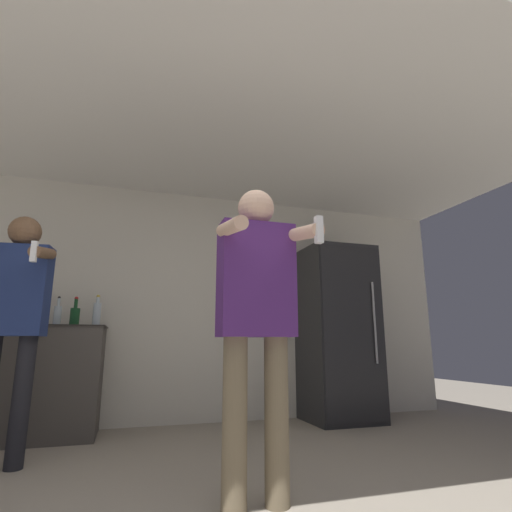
# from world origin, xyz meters

# --- Properties ---
(wall_back) EXTENTS (7.00, 0.06, 2.55)m
(wall_back) POSITION_xyz_m (0.00, 3.02, 1.27)
(wall_back) COLOR beige
(wall_back) RESTS_ON ground_plane
(ceiling_slab) EXTENTS (7.00, 3.51, 0.05)m
(ceiling_slab) POSITION_xyz_m (0.00, 1.49, 2.57)
(ceiling_slab) COLOR silver
(ceiling_slab) RESTS_ON wall_back
(refrigerator) EXTENTS (0.76, 0.75, 1.93)m
(refrigerator) POSITION_xyz_m (1.91, 2.63, 0.96)
(refrigerator) COLOR #262628
(refrigerator) RESTS_ON ground_plane
(counter) EXTENTS (1.45, 0.65, 1.00)m
(counter) POSITION_xyz_m (-1.30, 2.68, 0.50)
(counter) COLOR #47423D
(counter) RESTS_ON ground_plane
(bottle_dark_rum) EXTENTS (0.09, 0.09, 0.28)m
(bottle_dark_rum) POSITION_xyz_m (-0.86, 2.63, 1.09)
(bottle_dark_rum) COLOR #194723
(bottle_dark_rum) RESTS_ON counter
(bottle_tall_gin) EXTENTS (0.07, 0.07, 0.27)m
(bottle_tall_gin) POSITION_xyz_m (-1.01, 2.63, 1.10)
(bottle_tall_gin) COLOR silver
(bottle_tall_gin) RESTS_ON counter
(bottle_amber_bourbon) EXTENTS (0.07, 0.07, 0.30)m
(bottle_amber_bourbon) POSITION_xyz_m (-0.67, 2.63, 1.12)
(bottle_amber_bourbon) COLOR silver
(bottle_amber_bourbon) RESTS_ON counter
(person_woman_foreground) EXTENTS (0.48, 0.54, 1.73)m
(person_woman_foreground) POSITION_xyz_m (0.31, 0.64, 1.01)
(person_woman_foreground) COLOR #75664C
(person_woman_foreground) RESTS_ON ground_plane
(person_man_side) EXTENTS (0.51, 0.53, 1.77)m
(person_man_side) POSITION_xyz_m (-1.17, 1.78, 1.07)
(person_man_side) COLOR black
(person_man_side) RESTS_ON ground_plane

